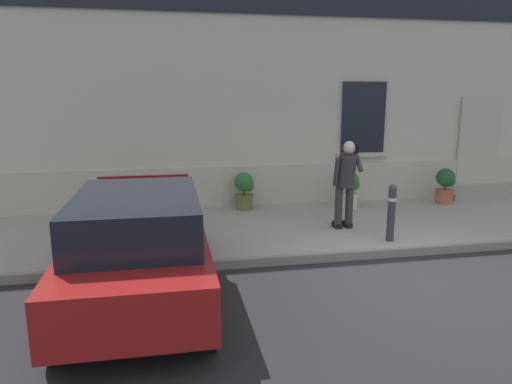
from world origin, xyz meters
TOP-DOWN VIEW (x-y plane):
  - ground_plane at (0.00, 0.00)m, footprint 80.00×80.00m
  - sidewalk at (0.00, 2.80)m, footprint 24.00×3.60m
  - curb_edge at (0.00, 0.94)m, footprint 24.00×0.12m
  - building_facade at (0.01, 5.29)m, footprint 24.00×1.52m
  - entrance_stoop at (4.25, 4.33)m, footprint 1.88×0.64m
  - hatchback_car_red at (-4.09, 0.02)m, footprint 1.82×4.08m
  - bollard_near_person at (0.24, 1.35)m, footprint 0.15×0.15m
  - bollard_far_left at (-3.78, 1.35)m, footprint 0.15×0.15m
  - person_on_phone at (-0.29, 2.24)m, footprint 0.51×0.51m
  - planter_charcoal at (-4.38, 3.89)m, footprint 0.44×0.44m
  - planter_olive at (-1.95, 4.20)m, footprint 0.44×0.44m
  - planter_cream at (0.49, 3.89)m, footprint 0.44×0.44m
  - planter_terracotta at (2.92, 3.85)m, footprint 0.44×0.44m

SIDE VIEW (x-z plane):
  - ground_plane at x=0.00m, z-range 0.00..0.00m
  - sidewalk at x=0.00m, z-range 0.00..0.15m
  - curb_edge at x=0.00m, z-range 0.00..0.15m
  - entrance_stoop at x=4.25m, z-range 0.12..0.44m
  - planter_charcoal at x=-4.38m, z-range 0.18..1.04m
  - planter_olive at x=-1.95m, z-range 0.18..1.04m
  - planter_cream at x=0.49m, z-range 0.18..1.04m
  - planter_terracotta at x=2.92m, z-range 0.18..1.04m
  - bollard_near_person at x=0.24m, z-range 0.19..1.24m
  - bollard_far_left at x=-3.78m, z-range 0.19..1.24m
  - hatchback_car_red at x=-4.09m, z-range 0.04..1.54m
  - person_on_phone at x=-0.29m, z-range 0.28..2.02m
  - building_facade at x=0.01m, z-range -0.02..7.48m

